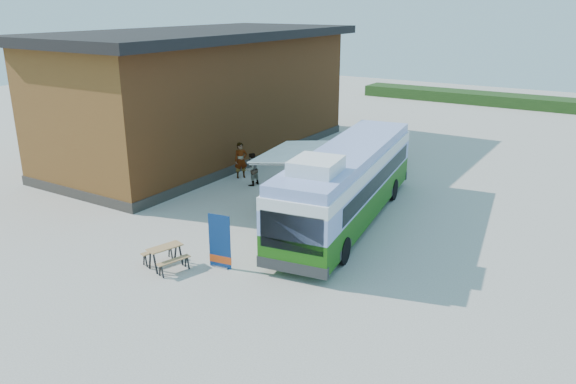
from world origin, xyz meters
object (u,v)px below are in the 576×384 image
Objects in this scene: bus at (347,182)px; slurry_tanker at (381,149)px; banner at (220,246)px; person_a at (241,160)px; picnic_table at (165,252)px; person_b at (252,169)px.

slurry_tanker is at bearing 95.05° from bus.
banner is 10.90m from person_a.
banner is 14.86m from slurry_tanker.
slurry_tanker reaches higher than person_a.
banner is at bearing -114.28° from bus.
banner reaches higher than slurry_tanker.
picnic_table is 0.87× the size of person_a.
bus is 6.71m from banner.
bus is 8.73m from slurry_tanker.
person_b is (-6.42, 1.98, -0.94)m from bus.
person_b is (1.27, -0.78, -0.11)m from person_a.
picnic_table is (-3.47, -7.41, -1.20)m from bus.
person_b is 7.81m from slurry_tanker.
person_a reaches higher than person_b.
bus reaches higher than banner.
banner is at bearing 47.01° from picnic_table.
bus is at bearing 81.69° from person_b.
slurry_tanker reaches higher than person_b.
banner is 1.18× the size of person_b.
person_a is at bearing -151.64° from slurry_tanker.
person_b is (-2.96, 9.39, 0.26)m from picnic_table.
bus reaches higher than person_b.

